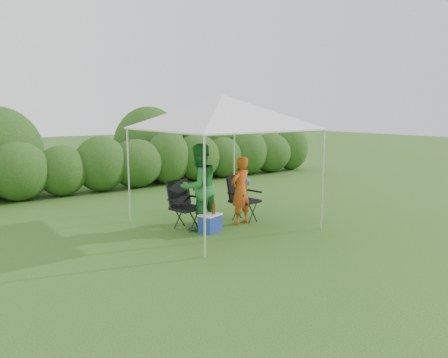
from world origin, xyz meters
TOP-DOWN VIEW (x-y plane):
  - ground at (0.00, 0.00)m, footprint 70.00×70.00m
  - hedge at (0.10, 6.00)m, footprint 16.92×1.53m
  - canopy at (0.00, 0.50)m, footprint 3.10×3.10m
  - chair_right at (0.62, 0.61)m, footprint 0.71×0.66m
  - chair_left at (-0.82, 0.79)m, footprint 0.72×0.67m
  - man at (0.39, 0.36)m, footprint 0.60×0.44m
  - woman at (-0.58, 0.55)m, footprint 0.94×0.76m
  - cooler at (-0.52, 0.24)m, footprint 0.54×0.46m
  - bottle at (-0.46, 0.20)m, footprint 0.07×0.07m
  - lawn_toy at (3.51, 4.30)m, footprint 0.61×0.51m

SIDE VIEW (x-z plane):
  - ground at x=0.00m, z-range 0.00..0.00m
  - lawn_toy at x=3.51m, z-range -0.01..0.30m
  - cooler at x=-0.52m, z-range 0.00..0.38m
  - bottle at x=-0.46m, z-range 0.38..0.66m
  - chair_left at x=-0.82m, z-range 0.07..1.11m
  - chair_right at x=0.62m, z-range 0.07..1.11m
  - man at x=0.39m, z-range 0.00..1.51m
  - hedge at x=0.10m, z-range -0.07..1.73m
  - woman at x=-0.58m, z-range 0.00..1.83m
  - canopy at x=0.00m, z-range 1.05..3.88m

